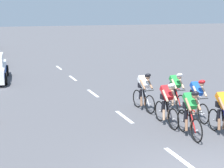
% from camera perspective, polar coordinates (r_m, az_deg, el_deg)
% --- Properties ---
extents(lane_markings_centre, '(0.14, 21.60, 0.01)m').
position_cam_1_polar(lane_markings_centre, '(14.94, -0.86, -3.17)').
color(lane_markings_centre, white).
rests_on(lane_markings_centre, ground).
extents(cyclist_lead, '(0.45, 1.72, 1.56)m').
position_cam_1_polar(cyclist_lead, '(11.18, 12.45, -4.49)').
color(cyclist_lead, black).
rests_on(cyclist_lead, ground).
extents(cyclist_second, '(0.45, 1.72, 1.56)m').
position_cam_1_polar(cyclist_second, '(11.52, 17.44, -4.27)').
color(cyclist_second, black).
rests_on(cyclist_second, ground).
extents(cyclist_third, '(0.42, 1.72, 1.56)m').
position_cam_1_polar(cyclist_third, '(12.13, 8.85, -3.06)').
color(cyclist_third, black).
rests_on(cyclist_third, ground).
extents(cyclist_fourth, '(0.43, 1.72, 1.56)m').
position_cam_1_polar(cyclist_fourth, '(12.93, 13.50, -2.32)').
color(cyclist_fourth, black).
rests_on(cyclist_fourth, ground).
extents(cyclist_fifth, '(0.44, 1.72, 1.56)m').
position_cam_1_polar(cyclist_fifth, '(13.82, 5.17, -1.12)').
color(cyclist_fifth, black).
rests_on(cyclist_fifth, ground).
extents(cyclist_sixth, '(0.42, 1.72, 1.56)m').
position_cam_1_polar(cyclist_sixth, '(14.03, 10.17, -1.06)').
color(cyclist_sixth, black).
rests_on(cyclist_sixth, ground).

